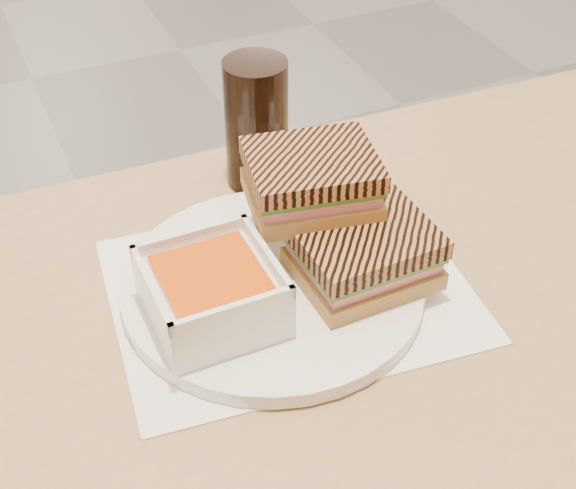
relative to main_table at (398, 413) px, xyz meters
name	(u,v)px	position (x,y,z in m)	size (l,w,h in m)	color
main_table	(398,413)	(0.00, 0.00, 0.00)	(1.22, 0.73, 0.75)	#A68351
tray_liner	(290,290)	(-0.08, 0.09, 0.11)	(0.35, 0.29, 0.00)	white
plate	(272,285)	(-0.09, 0.10, 0.12)	(0.28, 0.28, 0.02)	white
soup_bowl	(212,294)	(-0.16, 0.07, 0.16)	(0.11, 0.11, 0.06)	white
panini_lower	(364,253)	(-0.01, 0.07, 0.16)	(0.12, 0.10, 0.05)	#AF793F
panini_upper	(312,180)	(-0.04, 0.13, 0.21)	(0.13, 0.12, 0.05)	#AF793F
cola_glass	(257,124)	(-0.03, 0.27, 0.19)	(0.07, 0.07, 0.14)	black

